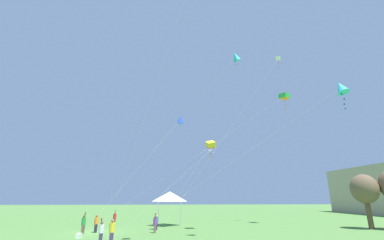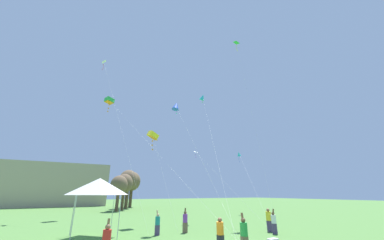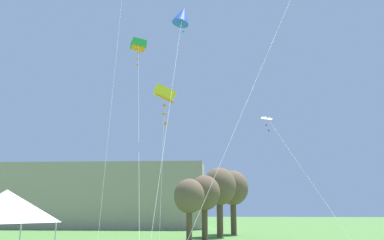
{
  "view_description": "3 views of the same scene",
  "coord_description": "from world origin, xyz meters",
  "px_view_note": "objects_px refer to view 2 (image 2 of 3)",
  "views": [
    {
      "loc": [
        29.76,
        7.73,
        3.49
      ],
      "look_at": [
        5.12,
        9.73,
        10.98
      ],
      "focal_mm": 24.0,
      "sensor_mm": 36.0,
      "label": 1
    },
    {
      "loc": [
        -7.96,
        -11.47,
        3.14
      ],
      "look_at": [
        2.39,
        7.7,
        10.58
      ],
      "focal_mm": 20.0,
      "sensor_mm": 36.0,
      "label": 2
    },
    {
      "loc": [
        2.36,
        -7.16,
        3.68
      ],
      "look_at": [
        1.26,
        10.4,
        7.65
      ],
      "focal_mm": 35.0,
      "sensor_mm": 36.0,
      "label": 3
    }
  ],
  "objects_px": {
    "kite_yellow_box_3": "(153,136)",
    "kite_blue_diamond_6": "(176,106)",
    "person_purple_shirt": "(185,221)",
    "kite_cyan_diamond_0": "(202,97)",
    "kite_green_delta_7": "(237,44)",
    "kite_white_delta_1": "(104,63)",
    "person_white_shirt": "(274,221)",
    "kite_cyan_diamond_5": "(239,154)",
    "festival_tent": "(99,186)",
    "person_teal_shirt": "(158,223)",
    "person_yellow_shirt": "(269,219)",
    "kite_green_box_4": "(109,101)",
    "person_green_shirt": "(244,233)",
    "kite_white_delta_2": "(197,153)",
    "person_orange_shirt": "(220,233)"
  },
  "relations": [
    {
      "from": "person_white_shirt",
      "to": "kite_cyan_diamond_5",
      "type": "distance_m",
      "value": 19.94
    },
    {
      "from": "kite_white_delta_2",
      "to": "person_teal_shirt",
      "type": "bearing_deg",
      "value": -141.57
    },
    {
      "from": "person_green_shirt",
      "to": "kite_white_delta_2",
      "type": "xyz_separation_m",
      "value": [
        4.02,
        12.46,
        6.88
      ]
    },
    {
      "from": "kite_cyan_diamond_5",
      "to": "person_yellow_shirt",
      "type": "bearing_deg",
      "value": -123.55
    },
    {
      "from": "kite_green_delta_7",
      "to": "kite_green_box_4",
      "type": "bearing_deg",
      "value": 139.72
    },
    {
      "from": "kite_white_delta_2",
      "to": "kite_yellow_box_3",
      "type": "distance_m",
      "value": 5.77
    },
    {
      "from": "kite_cyan_diamond_5",
      "to": "kite_blue_diamond_6",
      "type": "xyz_separation_m",
      "value": [
        -16.0,
        -8.64,
        2.76
      ]
    },
    {
      "from": "person_yellow_shirt",
      "to": "kite_white_delta_2",
      "type": "height_order",
      "value": "kite_white_delta_2"
    },
    {
      "from": "person_yellow_shirt",
      "to": "kite_white_delta_2",
      "type": "xyz_separation_m",
      "value": [
        -2.47,
        8.26,
        6.88
      ]
    },
    {
      "from": "festival_tent",
      "to": "person_teal_shirt",
      "type": "relative_size",
      "value": 2.35
    },
    {
      "from": "person_purple_shirt",
      "to": "kite_white_delta_2",
      "type": "xyz_separation_m",
      "value": [
        4.14,
        5.26,
        6.94
      ]
    },
    {
      "from": "kite_cyan_diamond_0",
      "to": "kite_green_box_4",
      "type": "distance_m",
      "value": 15.98
    },
    {
      "from": "person_green_shirt",
      "to": "kite_green_delta_7",
      "type": "bearing_deg",
      "value": -82.14
    },
    {
      "from": "person_green_shirt",
      "to": "kite_green_box_4",
      "type": "bearing_deg",
      "value": -25.51
    },
    {
      "from": "kite_white_delta_1",
      "to": "person_teal_shirt",
      "type": "bearing_deg",
      "value": -75.44
    },
    {
      "from": "kite_green_box_4",
      "to": "kite_green_delta_7",
      "type": "distance_m",
      "value": 23.1
    },
    {
      "from": "kite_green_box_4",
      "to": "kite_green_delta_7",
      "type": "bearing_deg",
      "value": -40.28
    },
    {
      "from": "kite_white_delta_2",
      "to": "kite_green_delta_7",
      "type": "height_order",
      "value": "kite_green_delta_7"
    },
    {
      "from": "person_purple_shirt",
      "to": "person_yellow_shirt",
      "type": "relative_size",
      "value": 1.04
    },
    {
      "from": "kite_white_delta_1",
      "to": "kite_green_delta_7",
      "type": "height_order",
      "value": "kite_green_delta_7"
    },
    {
      "from": "festival_tent",
      "to": "kite_green_box_4",
      "type": "height_order",
      "value": "kite_green_box_4"
    },
    {
      "from": "person_white_shirt",
      "to": "kite_cyan_diamond_5",
      "type": "bearing_deg",
      "value": 119.57
    },
    {
      "from": "person_teal_shirt",
      "to": "person_yellow_shirt",
      "type": "distance_m",
      "value": 9.54
    },
    {
      "from": "person_orange_shirt",
      "to": "kite_white_delta_2",
      "type": "xyz_separation_m",
      "value": [
        4.95,
        11.45,
        6.93
      ]
    },
    {
      "from": "person_yellow_shirt",
      "to": "person_green_shirt",
      "type": "bearing_deg",
      "value": -63.35
    },
    {
      "from": "festival_tent",
      "to": "kite_white_delta_1",
      "type": "bearing_deg",
      "value": 90.8
    },
    {
      "from": "person_green_shirt",
      "to": "kite_cyan_diamond_5",
      "type": "height_order",
      "value": "kite_cyan_diamond_5"
    },
    {
      "from": "festival_tent",
      "to": "kite_blue_diamond_6",
      "type": "distance_m",
      "value": 11.15
    },
    {
      "from": "kite_cyan_diamond_0",
      "to": "kite_green_delta_7",
      "type": "relative_size",
      "value": 0.66
    },
    {
      "from": "kite_green_delta_7",
      "to": "kite_cyan_diamond_0",
      "type": "bearing_deg",
      "value": 141.18
    },
    {
      "from": "person_purple_shirt",
      "to": "kite_blue_diamond_6",
      "type": "bearing_deg",
      "value": 16.7
    },
    {
      "from": "kite_cyan_diamond_0",
      "to": "kite_white_delta_2",
      "type": "distance_m",
      "value": 9.69
    },
    {
      "from": "kite_cyan_diamond_0",
      "to": "kite_white_delta_2",
      "type": "bearing_deg",
      "value": -135.72
    },
    {
      "from": "kite_yellow_box_3",
      "to": "person_teal_shirt",
      "type": "bearing_deg",
      "value": -100.46
    },
    {
      "from": "person_purple_shirt",
      "to": "kite_green_delta_7",
      "type": "bearing_deg",
      "value": -53.41
    },
    {
      "from": "kite_white_delta_1",
      "to": "kite_green_box_4",
      "type": "relative_size",
      "value": 0.99
    },
    {
      "from": "festival_tent",
      "to": "person_yellow_shirt",
      "type": "xyz_separation_m",
      "value": [
        13.56,
        -4.43,
        -2.62
      ]
    },
    {
      "from": "person_yellow_shirt",
      "to": "kite_white_delta_2",
      "type": "distance_m",
      "value": 11.03
    },
    {
      "from": "person_purple_shirt",
      "to": "person_orange_shirt",
      "type": "relative_size",
      "value": 1.09
    },
    {
      "from": "kite_cyan_diamond_5",
      "to": "kite_blue_diamond_6",
      "type": "height_order",
      "value": "kite_blue_diamond_6"
    },
    {
      "from": "kite_cyan_diamond_0",
      "to": "kite_yellow_box_3",
      "type": "xyz_separation_m",
      "value": [
        -7.9,
        -1.45,
        -7.33
      ]
    },
    {
      "from": "person_yellow_shirt",
      "to": "kite_cyan_diamond_0",
      "type": "height_order",
      "value": "kite_cyan_diamond_0"
    },
    {
      "from": "kite_yellow_box_3",
      "to": "kite_blue_diamond_6",
      "type": "distance_m",
      "value": 4.76
    },
    {
      "from": "kite_white_delta_1",
      "to": "kite_cyan_diamond_5",
      "type": "height_order",
      "value": "kite_white_delta_1"
    },
    {
      "from": "person_white_shirt",
      "to": "kite_white_delta_1",
      "type": "bearing_deg",
      "value": -176.45
    },
    {
      "from": "person_yellow_shirt",
      "to": "person_white_shirt",
      "type": "height_order",
      "value": "person_white_shirt"
    },
    {
      "from": "kite_cyan_diamond_0",
      "to": "kite_white_delta_1",
      "type": "xyz_separation_m",
      "value": [
        -13.81,
        10.73,
        8.02
      ]
    },
    {
      "from": "festival_tent",
      "to": "person_purple_shirt",
      "type": "relative_size",
      "value": 2.22
    },
    {
      "from": "person_purple_shirt",
      "to": "kite_cyan_diamond_0",
      "type": "distance_m",
      "value": 18.93
    },
    {
      "from": "kite_cyan_diamond_0",
      "to": "kite_yellow_box_3",
      "type": "distance_m",
      "value": 10.88
    }
  ]
}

